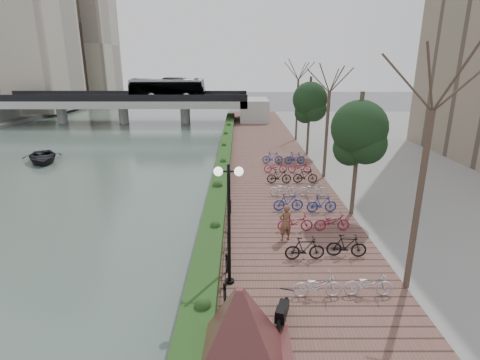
{
  "coord_description": "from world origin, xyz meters",
  "views": [
    {
      "loc": [
        1.9,
        -9.92,
        8.29
      ],
      "look_at": [
        1.93,
        10.34,
        2.0
      ],
      "focal_mm": 28.0,
      "sensor_mm": 36.0,
      "label": 1
    }
  ],
  "objects_px": {
    "lamppost": "(229,199)",
    "pedestrian": "(285,223)",
    "motorcycle": "(283,311)",
    "boat": "(42,157)",
    "granite_monument": "(239,329)"
  },
  "relations": [
    {
      "from": "lamppost",
      "to": "pedestrian",
      "type": "height_order",
      "value": "lamppost"
    },
    {
      "from": "lamppost",
      "to": "pedestrian",
      "type": "xyz_separation_m",
      "value": [
        2.47,
        3.53,
        -2.45
      ]
    },
    {
      "from": "lamppost",
      "to": "pedestrian",
      "type": "relative_size",
      "value": 2.63
    },
    {
      "from": "motorcycle",
      "to": "boat",
      "type": "relative_size",
      "value": 0.29
    },
    {
      "from": "granite_monument",
      "to": "pedestrian",
      "type": "xyz_separation_m",
      "value": [
        2.1,
        7.62,
        -0.36
      ]
    },
    {
      "from": "pedestrian",
      "to": "motorcycle",
      "type": "bearing_deg",
      "value": 62.48
    },
    {
      "from": "granite_monument",
      "to": "lamppost",
      "type": "bearing_deg",
      "value": 95.17
    },
    {
      "from": "pedestrian",
      "to": "lamppost",
      "type": "bearing_deg",
      "value": 34.91
    },
    {
      "from": "lamppost",
      "to": "pedestrian",
      "type": "bearing_deg",
      "value": 55.02
    },
    {
      "from": "lamppost",
      "to": "motorcycle",
      "type": "relative_size",
      "value": 3.31
    },
    {
      "from": "pedestrian",
      "to": "boat",
      "type": "bearing_deg",
      "value": -59.98
    },
    {
      "from": "granite_monument",
      "to": "boat",
      "type": "height_order",
      "value": "granite_monument"
    },
    {
      "from": "granite_monument",
      "to": "boat",
      "type": "bearing_deg",
      "value": 126.0
    },
    {
      "from": "lamppost",
      "to": "boat",
      "type": "distance_m",
      "value": 26.26
    },
    {
      "from": "granite_monument",
      "to": "boat",
      "type": "distance_m",
      "value": 29.52
    }
  ]
}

